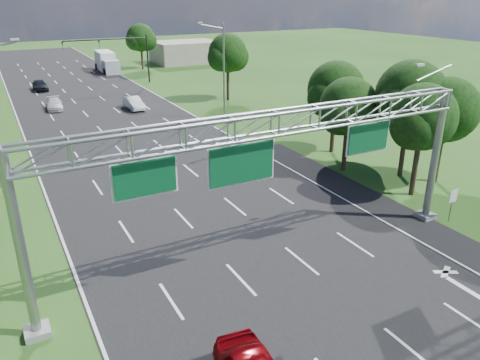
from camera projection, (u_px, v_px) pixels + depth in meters
ground at (154, 161)px, 38.71m from camera, size 220.00×220.00×0.00m
road at (154, 161)px, 38.71m from camera, size 18.00×180.00×0.02m
road_flare at (386, 210)px, 30.12m from camera, size 3.00×30.00×0.02m
sign_gantry at (276, 136)px, 21.57m from camera, size 23.50×1.00×9.56m
regulatory_sign at (453, 199)px, 28.05m from camera, size 0.60×0.08×2.10m
traffic_signal at (124, 49)px, 68.62m from camera, size 12.21×0.24×7.00m
streetlight_r_mid at (222, 67)px, 49.73m from camera, size 2.97×0.22×10.16m
tree_cluster_right at (390, 105)px, 34.37m from camera, size 9.91×14.60×8.68m
tree_verge_rd at (228, 55)px, 58.36m from camera, size 5.76×4.80×8.28m
tree_verge_re at (141, 39)px, 82.14m from camera, size 5.76×4.80×7.84m
building_right at (186, 52)px, 90.92m from camera, size 12.00×9.00×4.00m
car_queue_a at (54, 104)px, 55.39m from camera, size 2.13×4.40×1.24m
car_queue_c at (40, 85)px, 65.80m from camera, size 1.87×4.37×1.47m
car_queue_d at (134, 103)px, 55.41m from camera, size 1.68×4.38×1.43m
box_truck at (106, 62)px, 81.04m from camera, size 2.77×8.80×3.30m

